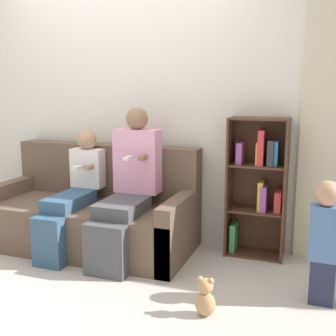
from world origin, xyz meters
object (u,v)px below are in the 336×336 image
Objects in this scene: child_seated at (73,192)px; couch at (93,214)px; teddy_bear at (205,298)px; bookshelf at (258,184)px; toddler_standing at (325,238)px; adult_seated at (128,184)px.

couch is at bearing 59.79° from child_seated.
bookshelf is at bearing 82.54° from teddy_bear.
toddler_standing is (2.06, -0.25, -0.08)m from child_seated.
couch is 6.95× the size of teddy_bear.
toddler_standing reaches higher than teddy_bear.
adult_seated reaches higher than child_seated.
bookshelf is at bearing 17.04° from child_seated.
child_seated is (-0.51, -0.05, -0.11)m from adult_seated.
toddler_standing is 3.20× the size of teddy_bear.
adult_seated is 1.59m from toddler_standing.
child_seated reaches higher than toddler_standing.
adult_seated is 1.10m from bookshelf.
toddler_standing is at bearing 31.98° from teddy_bear.
couch is 1.54m from teddy_bear.
adult_seated is 1.06× the size of bookshelf.
child_seated is at bearing -162.96° from bookshelf.
child_seated is at bearing -120.21° from couch.
teddy_bear is (0.86, -0.72, -0.51)m from adult_seated.
couch is 1.45× the size of adult_seated.
child_seated is 0.89× the size of bookshelf.
adult_seated is 4.80× the size of teddy_bear.
child_seated is at bearing -174.62° from adult_seated.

